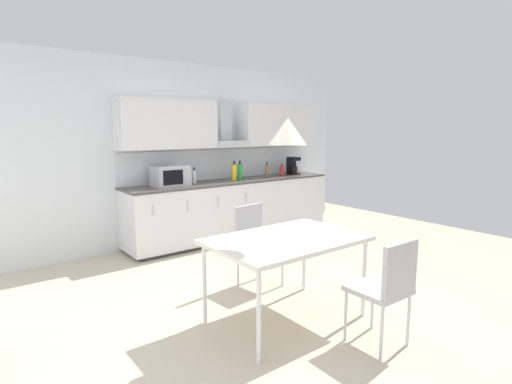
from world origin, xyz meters
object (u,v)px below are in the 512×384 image
(bottle_red, at_px, (282,170))
(bottle_white, at_px, (194,176))
(microwave, at_px, (170,176))
(chair_far_right, at_px, (255,237))
(bottle_brown, at_px, (267,170))
(bottle_green, at_px, (240,171))
(chair_near_right, at_px, (388,283))
(pendant_lamp, at_px, (288,131))
(dining_table, at_px, (286,243))
(bottle_yellow, at_px, (234,172))
(coffee_maker, at_px, (292,166))

(bottle_red, bearing_deg, bottle_white, 179.74)
(microwave, distance_m, chair_far_right, 1.82)
(microwave, bearing_deg, bottle_brown, 1.02)
(bottle_green, bearing_deg, microwave, -178.54)
(chair_near_right, bearing_deg, bottle_brown, 64.73)
(chair_near_right, relative_size, pendant_lamp, 2.72)
(bottle_red, xyz_separation_m, dining_table, (-2.26, -2.61, -0.27))
(microwave, xyz_separation_m, chair_near_right, (0.14, -3.39, -0.51))
(bottle_brown, bearing_deg, bottle_green, -179.95)
(bottle_brown, height_order, pendant_lamp, pendant_lamp)
(bottle_brown, bearing_deg, bottle_yellow, -175.29)
(bottle_yellow, height_order, pendant_lamp, pendant_lamp)
(pendant_lamp, bearing_deg, bottle_yellow, 64.49)
(coffee_maker, distance_m, pendant_lamp, 3.64)
(bottle_brown, height_order, chair_near_right, bottle_brown)
(bottle_red, bearing_deg, microwave, -178.71)
(bottle_red, height_order, pendant_lamp, pendant_lamp)
(bottle_green, distance_m, pendant_lamp, 3.00)
(microwave, xyz_separation_m, bottle_brown, (1.75, 0.03, -0.04))
(microwave, distance_m, bottle_yellow, 1.05)
(bottle_green, bearing_deg, coffee_maker, -0.22)
(bottle_white, distance_m, chair_near_right, 3.48)
(bottle_yellow, distance_m, bottle_white, 0.66)
(bottle_white, bearing_deg, bottle_red, -0.26)
(coffee_maker, xyz_separation_m, dining_table, (-2.48, -2.59, -0.35))
(bottle_yellow, relative_size, bottle_green, 1.02)
(coffee_maker, relative_size, bottle_green, 1.03)
(chair_far_right, bearing_deg, coffee_maker, 38.94)
(bottle_brown, distance_m, chair_near_right, 3.81)
(chair_near_right, bearing_deg, bottle_yellow, 74.77)
(bottle_brown, bearing_deg, coffee_maker, -0.49)
(chair_far_right, bearing_deg, dining_table, -109.46)
(bottle_yellow, relative_size, bottle_brown, 1.21)
(coffee_maker, bearing_deg, dining_table, -133.75)
(microwave, distance_m, coffee_maker, 2.32)
(bottle_brown, height_order, bottle_red, bottle_brown)
(microwave, height_order, coffee_maker, coffee_maker)
(pendant_lamp, bearing_deg, bottle_white, 77.94)
(bottle_white, relative_size, pendant_lamp, 0.72)
(coffee_maker, bearing_deg, bottle_red, 174.60)
(bottle_yellow, relative_size, chair_far_right, 0.34)
(bottle_green, xyz_separation_m, bottle_red, (0.90, 0.02, -0.05))
(coffee_maker, distance_m, bottle_green, 1.12)
(bottle_brown, bearing_deg, bottle_red, 2.68)
(bottle_green, bearing_deg, pendant_lamp, -117.66)
(bottle_green, distance_m, bottle_white, 0.80)
(chair_far_right, height_order, chair_near_right, same)
(dining_table, bearing_deg, bottle_brown, 53.66)
(bottle_white, relative_size, chair_far_right, 0.26)
(microwave, xyz_separation_m, chair_far_right, (0.13, -1.74, -0.51))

